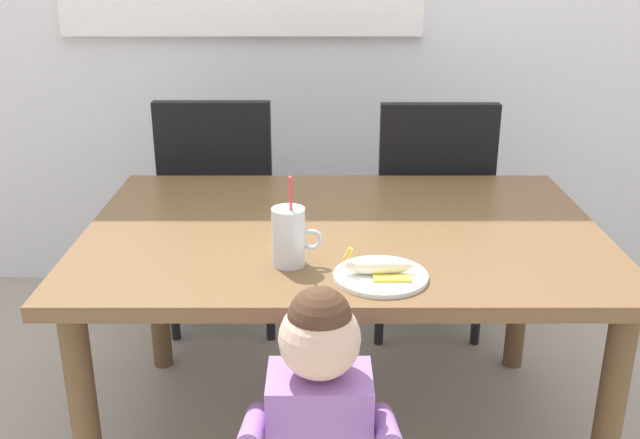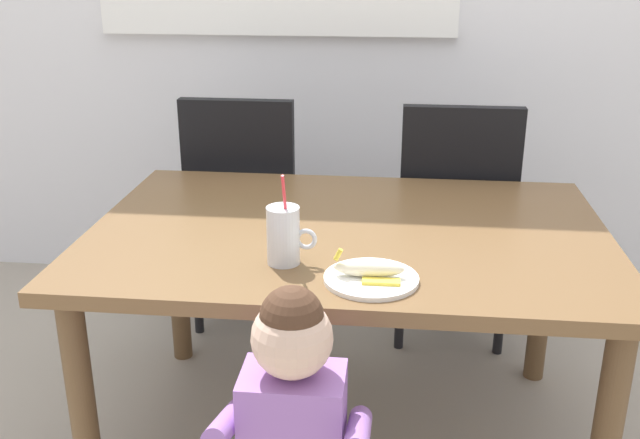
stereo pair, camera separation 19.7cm
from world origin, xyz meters
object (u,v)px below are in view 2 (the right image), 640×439
dining_chair_right (454,210)px  milk_cup (284,238)px  dining_table (348,255)px  dining_chair_left (246,199)px  toddler_standing (293,420)px  peeled_banana (370,269)px  snack_plate (371,279)px

dining_chair_right → milk_cup: bearing=62.1°
dining_table → dining_chair_left: size_ratio=1.54×
dining_chair_left → milk_cup: milk_cup is taller
milk_cup → toddler_standing: bearing=-78.9°
peeled_banana → snack_plate: bearing=-9.9°
milk_cup → snack_plate: 0.25m
dining_table → toddler_standing: toddler_standing is taller
toddler_standing → snack_plate: 0.39m
milk_cup → peeled_banana: 0.24m
dining_table → snack_plate: 0.37m
milk_cup → peeled_banana: bearing=-20.9°
dining_chair_left → snack_plate: 1.21m
milk_cup → snack_plate: size_ratio=1.07×
dining_table → snack_plate: snack_plate is taller
dining_chair_right → snack_plate: (-0.27, -1.03, 0.18)m
dining_table → milk_cup: size_ratio=5.96×
milk_cup → dining_chair_right: bearing=62.1°
snack_plate → milk_cup: bearing=159.3°
dining_chair_left → milk_cup: bearing=107.5°
toddler_standing → snack_plate: size_ratio=3.64×
dining_chair_left → peeled_banana: 1.21m
dining_table → dining_chair_left: dining_chair_left is taller
toddler_standing → milk_cup: milk_cup is taller
dining_chair_left → peeled_banana: (0.53, -1.07, 0.21)m
dining_chair_right → toddler_standing: (-0.42, -1.34, -0.02)m
dining_chair_right → peeled_banana: (-0.28, -1.03, 0.21)m
dining_table → dining_chair_left: (-0.45, 0.72, -0.09)m
snack_plate → peeled_banana: size_ratio=1.34×
dining_chair_left → toddler_standing: dining_chair_left is taller
toddler_standing → snack_plate: bearing=64.2°
dining_chair_right → peeled_banana: size_ratio=5.58×
milk_cup → dining_table: bearing=61.2°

